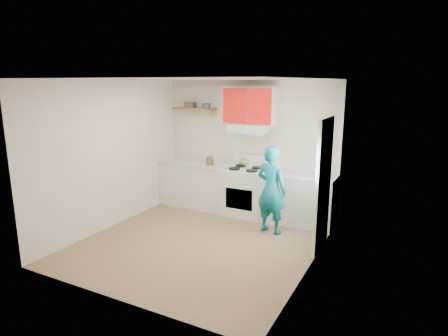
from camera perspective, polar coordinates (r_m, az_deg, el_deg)
The scene contains 21 objects.
floor at distance 6.33m, azimuth -3.56°, elevation -11.06°, with size 3.80×3.80×0.00m, color brown.
ceiling at distance 5.79m, azimuth -3.92°, elevation 13.19°, with size 3.60×3.80×0.04m, color white.
back_wall at distance 7.59m, azimuth 3.68°, elevation 3.23°, with size 3.60×0.04×2.60m, color beige.
front_wall at distance 4.46m, azimuth -16.42°, elevation -4.12°, with size 3.60×0.04×2.60m, color beige.
left_wall at distance 7.01m, azimuth -16.46°, elevation 1.93°, with size 0.04×3.80×2.60m, color beige.
right_wall at distance 5.25m, azimuth 13.37°, elevation -1.42°, with size 0.04×3.80×2.60m, color beige.
door at distance 5.99m, azimuth 14.65°, elevation -2.47°, with size 0.05×0.85×2.05m, color white.
door_glass at distance 5.90m, azimuth 14.63°, elevation 1.55°, with size 0.01×0.55×0.95m, color white.
counter_left at distance 7.98m, azimuth -4.14°, elevation -2.55°, with size 1.52×0.60×0.90m, color silver.
counter_right at distance 7.13m, azimuth 11.04°, elevation -4.64°, with size 1.32×0.60×0.90m, color silver.
stove at distance 7.45m, azimuth 3.29°, elevation -3.59°, with size 0.76×0.65×0.92m, color white.
range_hood at distance 7.29m, azimuth 3.75°, elevation 5.97°, with size 0.76×0.44×0.15m, color silver.
upper_cabinets at distance 7.30m, azimuth 3.97°, elevation 9.33°, with size 1.02×0.33×0.70m, color red.
shelf at distance 7.90m, azimuth -4.44°, elevation 8.86°, with size 0.90×0.30×0.04m, color brown.
books at distance 7.98m, azimuth -5.07°, elevation 9.42°, with size 0.22×0.16×0.11m, color #423A3E.
tin at distance 7.71m, azimuth -2.68°, elevation 9.30°, with size 0.17×0.17×0.10m, color #333D4C.
kettle at distance 7.55m, azimuth 3.09°, elevation 0.91°, with size 0.20×0.20×0.17m, color olive.
crock at distance 7.64m, azimuth -2.12°, elevation 0.99°, with size 0.16×0.16×0.19m, color #4B3A20.
cutting_board at distance 7.14m, azimuth 8.85°, elevation -0.72°, with size 0.32×0.24×0.02m, color olive.
silicone_mat at distance 6.88m, azimuth 14.62°, elevation -1.55°, with size 0.30×0.25×0.01m, color #B0121B.
person at distance 6.53m, azimuth 7.11°, elevation -3.25°, with size 0.56×0.37×1.53m, color #0D6C79.
Camera 1 is at (2.99, -4.96, 2.56)m, focal length 30.47 mm.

